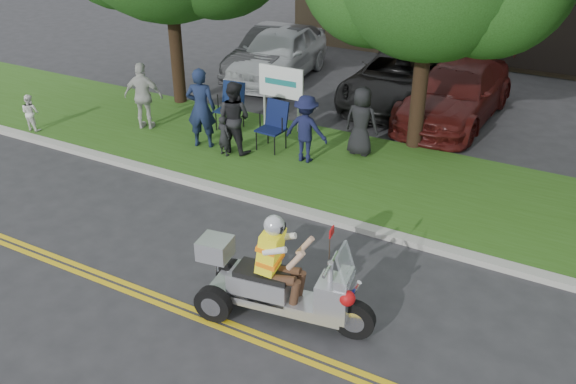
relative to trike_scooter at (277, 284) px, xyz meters
The scene contains 20 objects.
ground 0.96m from the trike_scooter, behind, with size 120.00×120.00×0.00m, color #28282B.
centerline_near 1.14m from the trike_scooter, 138.82° to the right, with size 60.00×0.10×0.01m, color gold.
centerline_far 1.06m from the trike_scooter, 146.95° to the right, with size 60.00×0.10×0.01m, color gold.
curb 3.14m from the trike_scooter, 103.35° to the left, with size 60.00×0.25×0.12m, color #A8A89E.
grass_verge 5.24m from the trike_scooter, 97.88° to the left, with size 60.00×4.00×0.10m, color #2C5316.
business_sign 7.51m from the trike_scooter, 118.86° to the left, with size 1.25×0.06×1.75m.
trike_scooter is the anchor object (origin of this frame).
lawn_chair_a 7.70m from the trike_scooter, 128.46° to the left, with size 0.68×0.71×1.18m.
lawn_chair_b 6.26m from the trike_scooter, 120.31° to the left, with size 0.65×0.68×1.16m.
spectator_adult_left 6.65m from the trike_scooter, 135.50° to the left, with size 0.71×0.47×1.95m, color #172241.
spectator_adult_mid 6.14m from the trike_scooter, 129.10° to the left, with size 0.84×0.65×1.73m, color black.
spectator_adult_right 8.31m from the trike_scooter, 143.96° to the left, with size 1.02×0.42×1.73m, color beige.
spectator_chair_a 5.54m from the trike_scooter, 112.78° to the left, with size 1.02×0.58×1.58m, color #141738.
spectator_chair_b 6.18m from the trike_scooter, 101.12° to the left, with size 0.80×0.52×1.64m, color black.
child_left 5.97m from the trike_scooter, 131.80° to the left, with size 0.36×0.23×0.98m, color black.
child_right 9.81m from the trike_scooter, 159.99° to the left, with size 0.46×0.36×0.95m, color white.
parked_car_far_left 12.03m from the trike_scooter, 119.41° to the left, with size 1.98×4.93×1.68m, color silver.
parked_car_left 12.44m from the trike_scooter, 119.96° to the left, with size 1.64×4.69×1.55m, color #2F2F32.
parked_car_mid 10.28m from the trike_scooter, 99.76° to the left, with size 2.41×5.22×1.45m, color black.
parked_car_right 9.64m from the trike_scooter, 89.49° to the left, with size 2.12×5.21×1.51m, color #461210.
Camera 1 is at (4.41, -6.35, 6.16)m, focal length 38.00 mm.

